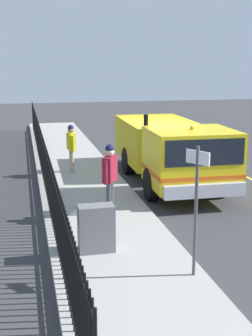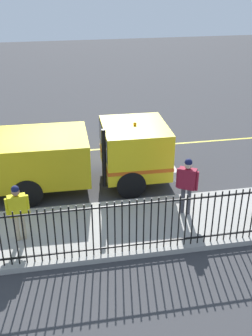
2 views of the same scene
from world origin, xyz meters
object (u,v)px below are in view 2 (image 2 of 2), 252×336
at_px(pedestrian_distant, 18,207).
at_px(worker_standing, 187,181).
at_px(work_truck, 79,153).
at_px(traffic_cone, 66,156).

bearing_deg(pedestrian_distant, worker_standing, -3.86).
height_order(work_truck, traffic_cone, work_truck).
relative_size(work_truck, pedestrian_distant, 4.15).
height_order(worker_standing, traffic_cone, worker_standing).
bearing_deg(work_truck, traffic_cone, -165.45).
xyz_separation_m(worker_standing, traffic_cone, (-4.37, -3.35, -0.93)).
distance_m(worker_standing, pedestrian_distant, 4.83).
distance_m(work_truck, worker_standing, 3.91).
xyz_separation_m(pedestrian_distant, traffic_cone, (-4.84, 1.46, -0.84)).
height_order(work_truck, pedestrian_distant, work_truck).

